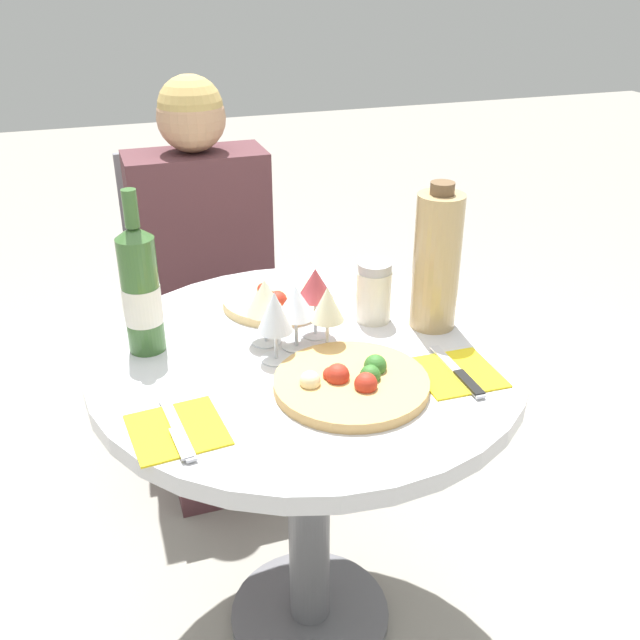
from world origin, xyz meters
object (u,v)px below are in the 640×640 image
chair_behind_diner (204,314)px  seated_diner (211,314)px  pizza_large (351,382)px  wine_bottle (141,291)px  dining_table (308,415)px  tall_carafe (437,261)px

chair_behind_diner → seated_diner: (-0.00, -0.14, 0.07)m
pizza_large → wine_bottle: wine_bottle is taller
dining_table → chair_behind_diner: (-0.08, 0.82, -0.14)m
chair_behind_diner → pizza_large: bearing=96.6°
seated_diner → tall_carafe: 0.83m
chair_behind_diner → wine_bottle: size_ratio=2.90×
seated_diner → wine_bottle: bearing=68.7°
seated_diner → wine_bottle: size_ratio=3.62×
dining_table → chair_behind_diner: chair_behind_diner is taller
seated_diner → wine_bottle: seated_diner is taller
dining_table → pizza_large: 0.23m
pizza_large → wine_bottle: 0.44m
chair_behind_diner → wine_bottle: 0.85m
dining_table → pizza_large: size_ratio=3.03×
dining_table → seated_diner: size_ratio=0.72×
pizza_large → tall_carafe: tall_carafe is taller
chair_behind_diner → seated_diner: seated_diner is taller
pizza_large → tall_carafe: size_ratio=0.91×
dining_table → seated_diner: (-0.08, 0.68, -0.08)m
wine_bottle → tall_carafe: 0.59m
pizza_large → wine_bottle: (-0.33, 0.27, 0.11)m
seated_diner → tall_carafe: (0.36, -0.65, 0.37)m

